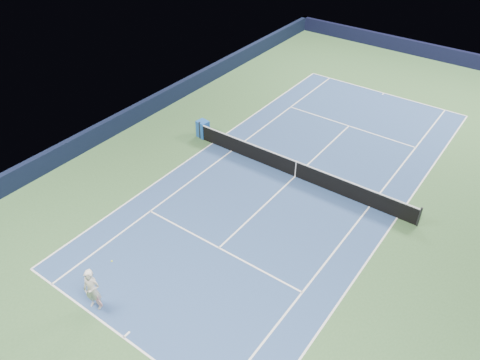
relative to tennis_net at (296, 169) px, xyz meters
The scene contains 18 objects.
ground 0.50m from the tennis_net, ahead, with size 40.00×40.00×0.00m, color #345830.
wall_far 19.83m from the tennis_net, 90.00° to the left, with size 22.00×0.35×1.10m, color black.
wall_left 10.83m from the tennis_net, behind, with size 0.35×40.00×1.10m, color black.
court_surface 0.50m from the tennis_net, ahead, with size 10.97×23.77×0.01m, color navy.
baseline_far 11.90m from the tennis_net, 90.00° to the left, with size 10.97×0.08×0.00m, color white.
baseline_near 11.90m from the tennis_net, 90.00° to the right, with size 10.97×0.08×0.00m, color white.
sideline_doubles_right 5.51m from the tennis_net, ahead, with size 0.08×23.77×0.00m, color white.
sideline_doubles_left 5.51m from the tennis_net, behind, with size 0.08×23.77×0.00m, color white.
sideline_singles_right 4.14m from the tennis_net, ahead, with size 0.08×23.77×0.00m, color white.
sideline_singles_left 4.14m from the tennis_net, behind, with size 0.08×23.77×0.00m, color white.
service_line_far 6.42m from the tennis_net, 90.00° to the left, with size 8.23×0.08×0.00m, color white.
service_line_near 6.42m from the tennis_net, 90.00° to the right, with size 8.23×0.08×0.00m, color white.
center_service_line 0.50m from the tennis_net, ahead, with size 0.08×12.80×0.00m, color white.
center_mark_far 11.75m from the tennis_net, 90.00° to the left, with size 0.08×0.30×0.00m, color white.
center_mark_near 11.75m from the tennis_net, 90.00° to the right, with size 0.08×0.30×0.00m, color white.
tennis_net is the anchor object (origin of this frame).
sponsor_cube 6.40m from the tennis_net, behind, with size 0.70×0.65×1.01m.
tennis_player 11.68m from the tennis_net, 99.05° to the right, with size 0.88×1.36×1.87m.
Camera 1 is at (9.15, -17.45, 14.39)m, focal length 35.00 mm.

